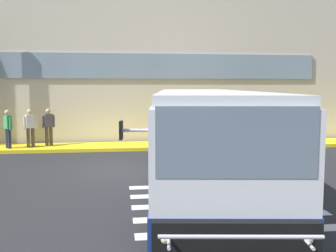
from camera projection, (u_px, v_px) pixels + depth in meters
name	position (u px, v px, depth m)	size (l,w,h in m)	color
ground_plane	(133.00, 170.00, 13.34)	(80.00, 90.00, 0.02)	#232326
bay_paint_stripes	(223.00, 204.00, 9.44)	(4.40, 3.96, 0.01)	silver
terminal_building	(114.00, 64.00, 24.32)	(24.45, 13.80, 8.36)	beige
boarding_curb	(129.00, 146.00, 18.07)	(26.65, 2.00, 0.15)	yellow
bus_main_foreground	(203.00, 138.00, 11.29)	(4.44, 11.99, 2.70)	silver
passenger_near_column	(8.00, 127.00, 16.91)	(0.41, 0.48, 1.68)	#1E2338
passenger_by_doorway	(30.00, 125.00, 17.26)	(0.52, 0.49, 1.68)	#4C4233
passenger_at_curb_edge	(49.00, 125.00, 17.78)	(0.53, 0.38, 1.68)	#4C4233
safety_bollard_yellow	(172.00, 141.00, 17.07)	(0.18, 0.18, 0.90)	yellow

